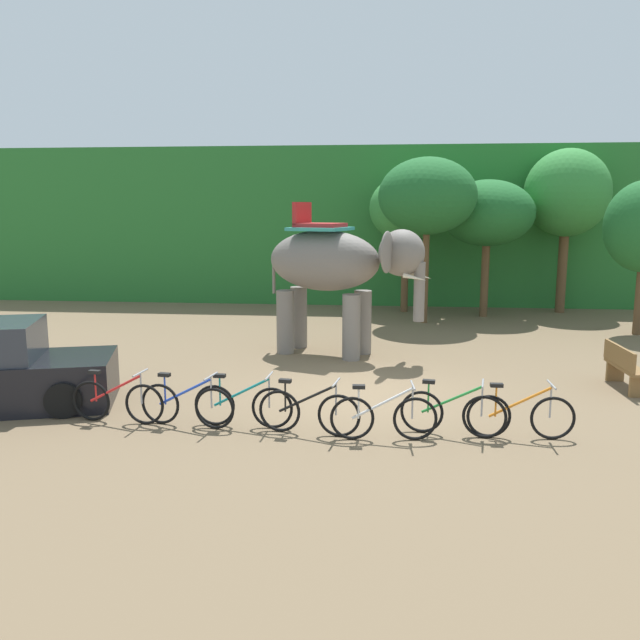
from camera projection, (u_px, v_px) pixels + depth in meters
ground_plane at (363, 394)px, 12.93m from camera, size 80.00×80.00×0.00m
foliage_hedge at (377, 225)px, 26.78m from camera, size 36.00×6.00×5.86m
tree_far_right at (406, 209)px, 22.38m from camera, size 2.54×2.54×4.75m
tree_center_left at (427, 196)px, 20.15m from camera, size 3.05×3.05×5.18m
tree_left at (488, 214)px, 21.40m from camera, size 3.05×3.05×4.54m
tree_center at (567, 194)px, 22.13m from camera, size 2.87×2.87×5.61m
elephant at (336, 267)px, 16.00m from camera, size 4.23×2.73×3.78m
bike_red at (117, 401)px, 11.15m from camera, size 1.71×0.52×0.92m
bike_blue at (187, 404)px, 10.95m from camera, size 1.70×0.52×0.92m
bike_teal at (243, 405)px, 10.93m from camera, size 1.71×0.52×0.92m
bike_black at (309, 411)px, 10.57m from camera, size 1.70×0.52×0.92m
bike_white at (383, 417)px, 10.31m from camera, size 1.71×0.52×0.92m
bike_green at (453, 413)px, 10.52m from camera, size 1.70×0.52×0.92m
bike_orange at (520, 415)px, 10.38m from camera, size 1.71×0.52×0.92m
wooden_bench at (624, 366)px, 13.21m from camera, size 0.47×1.52×0.89m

